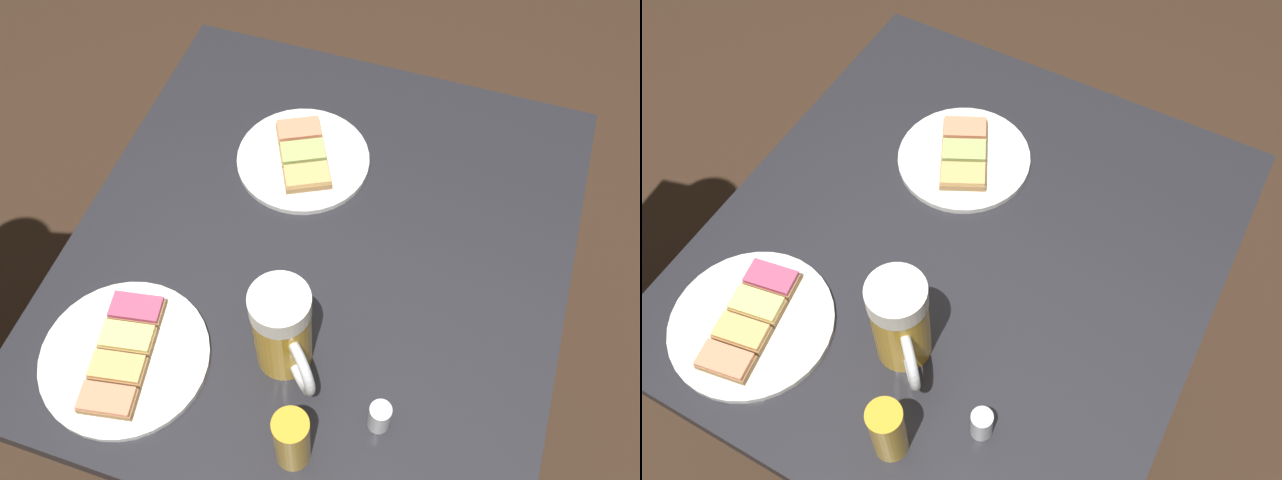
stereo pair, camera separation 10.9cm
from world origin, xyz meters
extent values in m
plane|color=#382619|center=(0.00, 0.00, 0.00)|extent=(6.00, 6.00, 0.00)
cylinder|color=black|center=(0.00, 0.00, 0.01)|extent=(0.44, 0.44, 0.01)
cylinder|color=black|center=(0.00, 0.00, 0.38)|extent=(0.09, 0.09, 0.73)
cube|color=#232328|center=(0.00, 0.00, 0.75)|extent=(0.75, 0.83, 0.04)
cylinder|color=white|center=(0.08, -0.15, 0.77)|extent=(0.22, 0.22, 0.01)
cube|color=#9E7547|center=(0.10, -0.20, 0.78)|extent=(0.09, 0.07, 0.01)
cube|color=#EA8E66|center=(0.10, -0.20, 0.79)|extent=(0.08, 0.07, 0.01)
cube|color=#9E7547|center=(0.08, -0.15, 0.78)|extent=(0.09, 0.07, 0.01)
cube|color=#ADC66B|center=(0.08, -0.15, 0.79)|extent=(0.08, 0.07, 0.01)
cube|color=#9E7547|center=(0.06, -0.11, 0.78)|extent=(0.09, 0.07, 0.01)
cube|color=#E5B266|center=(0.06, -0.11, 0.79)|extent=(0.08, 0.07, 0.01)
cylinder|color=white|center=(0.20, 0.26, 0.77)|extent=(0.24, 0.24, 0.01)
cube|color=#9E7547|center=(0.19, 0.33, 0.78)|extent=(0.08, 0.05, 0.01)
cube|color=#EA8E66|center=(0.19, 0.33, 0.79)|extent=(0.08, 0.05, 0.01)
cube|color=#9E7547|center=(0.20, 0.28, 0.78)|extent=(0.08, 0.05, 0.01)
cube|color=#E5B266|center=(0.20, 0.28, 0.79)|extent=(0.08, 0.05, 0.01)
cube|color=#9E7547|center=(0.20, 0.24, 0.78)|extent=(0.08, 0.05, 0.01)
cube|color=#EFE07A|center=(0.20, 0.24, 0.79)|extent=(0.08, 0.05, 0.01)
cube|color=#9E7547|center=(0.21, 0.19, 0.78)|extent=(0.08, 0.05, 0.01)
cube|color=#BC4C70|center=(0.21, 0.19, 0.79)|extent=(0.08, 0.05, 0.01)
cylinder|color=gold|center=(-0.01, 0.19, 0.83)|extent=(0.08, 0.08, 0.13)
cylinder|color=white|center=(-0.01, 0.19, 0.91)|extent=(0.08, 0.08, 0.03)
torus|color=silver|center=(-0.04, 0.22, 0.84)|extent=(0.07, 0.07, 0.09)
cylinder|color=gold|center=(-0.07, 0.31, 0.83)|extent=(0.05, 0.05, 0.11)
cylinder|color=silver|center=(-0.16, 0.24, 0.79)|extent=(0.03, 0.03, 0.05)
camera|label=1|loc=(-0.19, 0.57, 1.70)|focal=40.44mm
camera|label=2|loc=(-0.29, 0.52, 1.70)|focal=40.44mm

